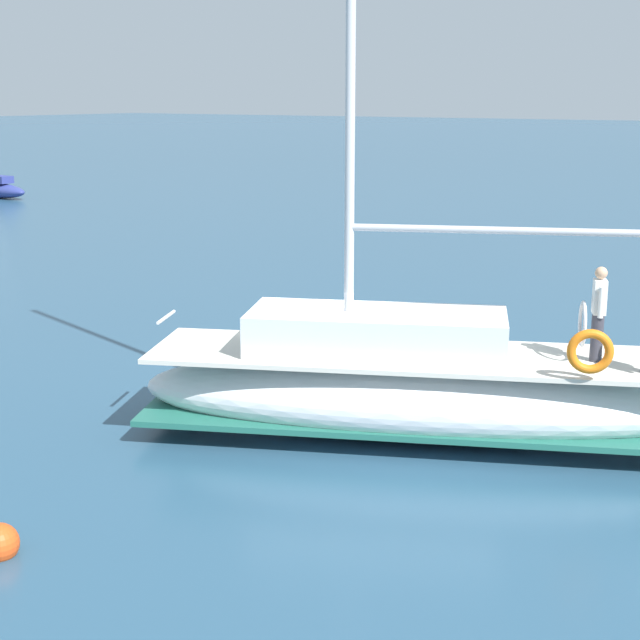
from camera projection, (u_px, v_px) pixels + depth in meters
name	position (u px, v px, depth m)	size (l,w,h in m)	color
ground_plane	(340.00, 406.00, 17.89)	(400.00, 400.00, 0.00)	#284C66
main_sailboat	(414.00, 386.00, 16.09)	(6.13, 9.74, 13.65)	silver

